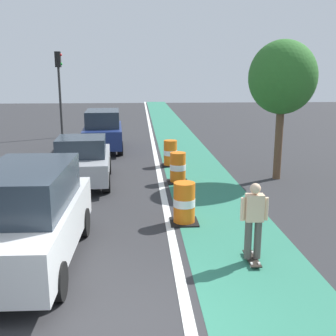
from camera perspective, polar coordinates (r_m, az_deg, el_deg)
The scene contains 12 objects.
ground_plane at distance 6.68m, azimuth -5.17°, elevation -21.79°, with size 100.00×100.00×0.00m, color #2D2D30.
bike_lane_strip at distance 18.03m, azimuth 3.21°, elevation 0.84°, with size 2.50×80.00×0.01m, color #2D755B.
lane_divider_stripe at distance 17.91m, azimuth -1.56°, elevation 0.78°, with size 0.20×80.00×0.01m, color silver.
skateboarder_on_lane at distance 8.51m, azimuth 11.95°, elevation -7.17°, with size 0.57×0.80×1.69m.
parked_suv_nearest at distance 8.68m, azimuth -18.98°, elevation -6.34°, with size 1.99×4.64×2.04m.
parked_sedan_second at distance 14.61m, azimuth -11.88°, elevation 1.01°, with size 2.10×4.20×1.70m.
parked_suv_third at distance 20.92m, azimuth -9.08°, elevation 5.27°, with size 2.11×4.70×2.04m.
traffic_barrel_front at distance 10.60m, azimuth 2.29°, elevation -4.98°, with size 0.73×0.73×1.09m.
traffic_barrel_mid at distance 14.54m, azimuth 1.39°, elevation 0.02°, with size 0.73×0.73×1.09m.
traffic_barrel_back at distance 17.20m, azimuth 0.34°, elevation 2.06°, with size 0.73×0.73×1.09m.
traffic_light_corner at distance 25.62m, azimuth -15.02°, elevation 11.93°, with size 0.41×0.32×5.10m.
street_tree_sidewalk at distance 15.26m, azimuth 15.76°, elevation 12.04°, with size 2.40×2.40×5.00m.
Camera 1 is at (0.18, -5.49, 3.81)m, focal length 43.46 mm.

